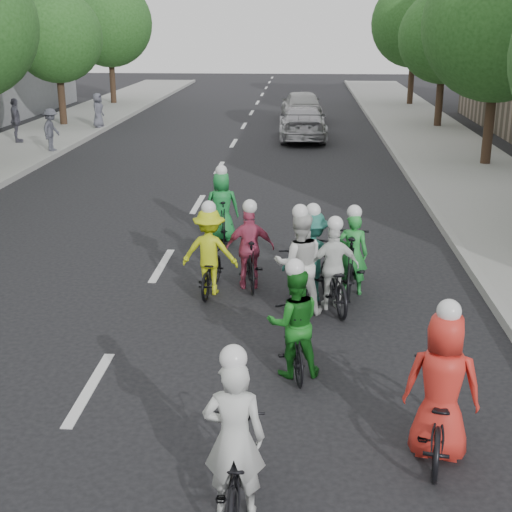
# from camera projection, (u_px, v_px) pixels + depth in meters

# --- Properties ---
(ground) EXTENTS (120.00, 120.00, 0.00)m
(ground) POSITION_uv_depth(u_px,v_px,m) (90.00, 388.00, 9.42)
(ground) COLOR black
(ground) RESTS_ON ground
(sidewalk_right) EXTENTS (4.00, 80.00, 0.15)m
(sidewalk_right) POSITION_uv_depth(u_px,v_px,m) (505.00, 206.00, 18.38)
(sidewalk_right) COLOR gray
(sidewalk_right) RESTS_ON ground
(curb_right) EXTENTS (0.18, 80.00, 0.18)m
(curb_right) POSITION_uv_depth(u_px,v_px,m) (429.00, 205.00, 18.49)
(curb_right) COLOR #999993
(curb_right) RESTS_ON ground
(tree_l_4) EXTENTS (4.00, 4.00, 5.97)m
(tree_l_4) POSITION_uv_depth(u_px,v_px,m) (57.00, 37.00, 31.43)
(tree_l_4) COLOR black
(tree_l_4) RESTS_ON ground
(tree_l_5) EXTENTS (4.80, 4.80, 6.93)m
(tree_l_5) POSITION_uv_depth(u_px,v_px,m) (109.00, 23.00, 39.79)
(tree_l_5) COLOR black
(tree_l_5) RESTS_ON ground
(tree_r_1) EXTENTS (4.80, 4.80, 6.93)m
(tree_r_1) POSITION_uv_depth(u_px,v_px,m) (499.00, 25.00, 22.24)
(tree_r_1) COLOR black
(tree_r_1) RESTS_ON ground
(tree_r_2) EXTENTS (4.00, 4.00, 5.97)m
(tree_r_2) POSITION_uv_depth(u_px,v_px,m) (444.00, 37.00, 30.95)
(tree_r_2) COLOR black
(tree_r_2) RESTS_ON ground
(tree_r_3) EXTENTS (4.80, 4.80, 6.93)m
(tree_r_3) POSITION_uv_depth(u_px,v_px,m) (415.00, 23.00, 39.30)
(tree_r_3) COLOR black
(tree_r_3) RESTS_ON ground
(cyclist_0) EXTENTS (0.61, 1.57, 1.81)m
(cyclist_0) POSITION_uv_depth(u_px,v_px,m) (235.00, 457.00, 6.93)
(cyclist_0) COLOR black
(cyclist_0) RESTS_ON ground
(cyclist_1) EXTENTS (0.83, 1.58, 1.67)m
(cyclist_1) POSITION_uv_depth(u_px,v_px,m) (294.00, 330.00, 9.66)
(cyclist_1) COLOR black
(cyclist_1) RESTS_ON ground
(cyclist_2) EXTENTS (1.04, 1.55, 1.69)m
(cyclist_2) POSITION_uv_depth(u_px,v_px,m) (210.00, 259.00, 12.59)
(cyclist_2) COLOR black
(cyclist_2) RESTS_ON ground
(cyclist_3) EXTENTS (0.92, 1.59, 1.65)m
(cyclist_3) POSITION_uv_depth(u_px,v_px,m) (250.00, 255.00, 12.87)
(cyclist_3) COLOR black
(cyclist_3) RESTS_ON ground
(cyclist_4) EXTENTS (0.95, 1.86, 1.86)m
(cyclist_4) POSITION_uv_depth(u_px,v_px,m) (440.00, 401.00, 7.84)
(cyclist_4) COLOR black
(cyclist_4) RESTS_ON ground
(cyclist_5) EXTENTS (0.75, 1.89, 1.62)m
(cyclist_5) POSITION_uv_depth(u_px,v_px,m) (352.00, 260.00, 12.61)
(cyclist_5) COLOR black
(cyclist_5) RESTS_ON ground
(cyclist_6) EXTENTS (0.89, 1.79, 1.85)m
(cyclist_6) POSITION_uv_depth(u_px,v_px,m) (299.00, 274.00, 11.75)
(cyclist_6) COLOR black
(cyclist_6) RESTS_ON ground
(cyclist_7) EXTENTS (1.07, 1.75, 1.74)m
(cyclist_7) POSITION_uv_depth(u_px,v_px,m) (312.00, 263.00, 12.23)
(cyclist_7) COLOR black
(cyclist_7) RESTS_ON ground
(cyclist_8) EXTENTS (0.96, 1.86, 1.61)m
(cyclist_8) POSITION_uv_depth(u_px,v_px,m) (333.00, 276.00, 11.95)
(cyclist_8) COLOR black
(cyclist_8) RESTS_ON ground
(cyclist_9) EXTENTS (0.82, 1.58, 1.68)m
(cyclist_9) POSITION_uv_depth(u_px,v_px,m) (222.00, 212.00, 15.68)
(cyclist_9) COLOR black
(cyclist_9) RESTS_ON ground
(follow_car_lead) EXTENTS (2.03, 4.74, 1.36)m
(follow_car_lead) POSITION_uv_depth(u_px,v_px,m) (303.00, 123.00, 29.05)
(follow_car_lead) COLOR #B1B1B5
(follow_car_lead) RESTS_ON ground
(follow_car_trail) EXTENTS (2.17, 4.56, 1.51)m
(follow_car_trail) POSITION_uv_depth(u_px,v_px,m) (301.00, 105.00, 34.51)
(follow_car_trail) COLOR beige
(follow_car_trail) RESTS_ON ground
(spectator_0) EXTENTS (0.68, 1.04, 1.52)m
(spectator_0) POSITION_uv_depth(u_px,v_px,m) (51.00, 130.00, 25.62)
(spectator_0) COLOR #464751
(spectator_0) RESTS_ON sidewalk_left
(spectator_1) EXTENTS (0.73, 1.07, 1.68)m
(spectator_1) POSITION_uv_depth(u_px,v_px,m) (16.00, 120.00, 27.42)
(spectator_1) COLOR #4F4E5B
(spectator_1) RESTS_ON sidewalk_left
(spectator_2) EXTENTS (0.56, 0.78, 1.49)m
(spectator_2) POSITION_uv_depth(u_px,v_px,m) (98.00, 110.00, 31.39)
(spectator_2) COLOR #535461
(spectator_2) RESTS_ON sidewalk_left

